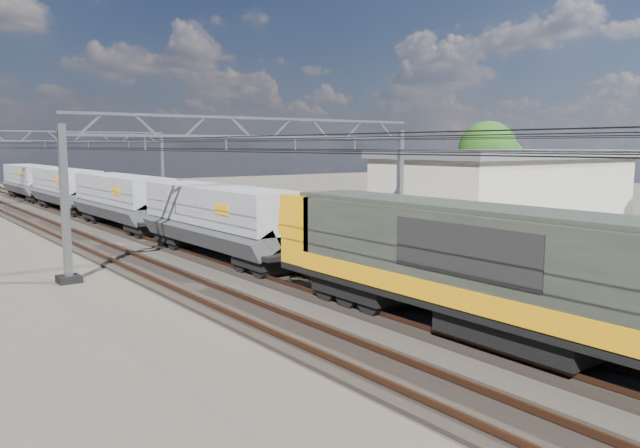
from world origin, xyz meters
TOP-DOWN VIEW (x-y plane):
  - ground at (0.00, 0.00)m, footprint 160.00×160.00m
  - track_outer_west at (-6.00, 0.00)m, footprint 2.60×140.00m
  - track_loco at (-2.00, 0.00)m, footprint 2.60×140.00m
  - track_inner_east at (2.00, 0.00)m, footprint 2.60×140.00m
  - track_outer_east at (6.00, 0.00)m, footprint 2.60×140.00m
  - catenary_gantry_mid at (0.00, 4.00)m, footprint 19.90×0.90m
  - catenary_gantry_far at (0.00, 40.00)m, footprint 19.90×0.90m
  - overhead_wires at (0.00, 8.00)m, footprint 12.03×140.00m
  - locomotive at (-2.00, -12.84)m, footprint 2.76×21.10m
  - hopper_wagon_lead at (-2.00, 4.86)m, footprint 3.38×13.00m
  - hopper_wagon_mid at (-2.00, 19.06)m, footprint 3.38×13.00m
  - hopper_wagon_third at (-2.00, 33.26)m, footprint 3.38×13.00m
  - hopper_wagon_fourth at (-2.00, 47.46)m, footprint 3.38×13.00m
  - industrial_shed at (22.00, 6.00)m, footprint 18.60×10.60m
  - tree_far at (30.32, 13.79)m, footprint 5.75×5.35m

SIDE VIEW (x-z plane):
  - ground at x=0.00m, z-range 0.00..0.00m
  - track_outer_west at x=-6.00m, z-range -0.08..0.22m
  - track_loco at x=-2.00m, z-range -0.08..0.22m
  - track_inner_east at x=2.00m, z-range -0.08..0.22m
  - track_outer_east at x=6.00m, z-range -0.08..0.22m
  - hopper_wagon_lead at x=-2.00m, z-range 0.60..3.86m
  - hopper_wagon_mid at x=-2.00m, z-range 0.60..3.86m
  - hopper_wagon_third at x=-2.00m, z-range 0.60..3.86m
  - hopper_wagon_fourth at x=-2.00m, z-range 0.60..3.86m
  - locomotive at x=-2.00m, z-range 0.52..4.14m
  - industrial_shed at x=22.00m, z-range 0.03..5.43m
  - catenary_gantry_mid at x=0.00m, z-range 0.35..7.46m
  - catenary_gantry_far at x=0.00m, z-range 0.35..7.46m
  - tree_far at x=30.32m, z-range 1.09..9.05m
  - overhead_wires at x=0.00m, z-range 5.48..6.02m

